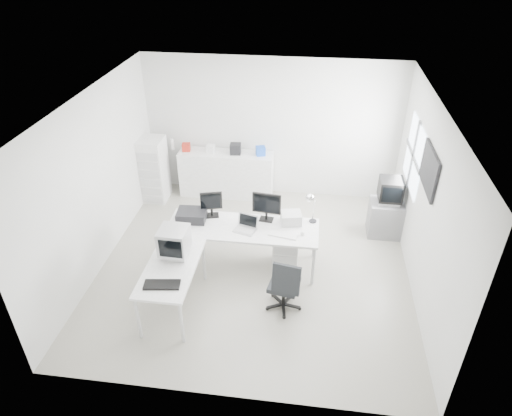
# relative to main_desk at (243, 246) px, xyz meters

# --- Properties ---
(floor) EXTENTS (5.00, 5.00, 0.01)m
(floor) POSITION_rel_main_desk_xyz_m (0.19, -0.01, -0.38)
(floor) COLOR beige
(floor) RESTS_ON ground
(ceiling) EXTENTS (5.00, 5.00, 0.01)m
(ceiling) POSITION_rel_main_desk_xyz_m (0.19, -0.01, 2.42)
(ceiling) COLOR white
(ceiling) RESTS_ON back_wall
(back_wall) EXTENTS (5.00, 0.02, 2.80)m
(back_wall) POSITION_rel_main_desk_xyz_m (0.19, 2.49, 1.02)
(back_wall) COLOR silver
(back_wall) RESTS_ON floor
(left_wall) EXTENTS (0.02, 5.00, 2.80)m
(left_wall) POSITION_rel_main_desk_xyz_m (-2.31, -0.01, 1.02)
(left_wall) COLOR silver
(left_wall) RESTS_ON floor
(right_wall) EXTENTS (0.02, 5.00, 2.80)m
(right_wall) POSITION_rel_main_desk_xyz_m (2.69, -0.01, 1.02)
(right_wall) COLOR silver
(right_wall) RESTS_ON floor
(window) EXTENTS (0.02, 1.20, 1.10)m
(window) POSITION_rel_main_desk_xyz_m (2.67, 1.19, 1.23)
(window) COLOR white
(window) RESTS_ON right_wall
(wall_picture) EXTENTS (0.04, 0.90, 0.60)m
(wall_picture) POSITION_rel_main_desk_xyz_m (2.66, 0.09, 1.52)
(wall_picture) COLOR black
(wall_picture) RESTS_ON right_wall
(main_desk) EXTENTS (2.40, 0.80, 0.75)m
(main_desk) POSITION_rel_main_desk_xyz_m (0.00, 0.00, 0.00)
(main_desk) COLOR white
(main_desk) RESTS_ON floor
(side_desk) EXTENTS (0.70, 1.40, 0.75)m
(side_desk) POSITION_rel_main_desk_xyz_m (-0.85, -1.10, 0.00)
(side_desk) COLOR white
(side_desk) RESTS_ON floor
(drawer_pedestal) EXTENTS (0.40, 0.50, 0.60)m
(drawer_pedestal) POSITION_rel_main_desk_xyz_m (0.70, 0.05, -0.08)
(drawer_pedestal) COLOR white
(drawer_pedestal) RESTS_ON floor
(inkjet_printer) EXTENTS (0.48, 0.39, 0.16)m
(inkjet_printer) POSITION_rel_main_desk_xyz_m (-0.85, 0.10, 0.46)
(inkjet_printer) COLOR black
(inkjet_printer) RESTS_ON main_desk
(lcd_monitor_small) EXTENTS (0.39, 0.28, 0.44)m
(lcd_monitor_small) POSITION_rel_main_desk_xyz_m (-0.55, 0.25, 0.60)
(lcd_monitor_small) COLOR black
(lcd_monitor_small) RESTS_ON main_desk
(lcd_monitor_large) EXTENTS (0.48, 0.23, 0.48)m
(lcd_monitor_large) POSITION_rel_main_desk_xyz_m (0.35, 0.25, 0.61)
(lcd_monitor_large) COLOR black
(lcd_monitor_large) RESTS_ON main_desk
(laptop) EXTENTS (0.41, 0.42, 0.22)m
(laptop) POSITION_rel_main_desk_xyz_m (0.05, -0.10, 0.48)
(laptop) COLOR #B7B7BA
(laptop) RESTS_ON main_desk
(white_keyboard) EXTENTS (0.47, 0.22, 0.02)m
(white_keyboard) POSITION_rel_main_desk_xyz_m (0.65, -0.15, 0.38)
(white_keyboard) COLOR white
(white_keyboard) RESTS_ON main_desk
(white_mouse) EXTENTS (0.07, 0.07, 0.07)m
(white_mouse) POSITION_rel_main_desk_xyz_m (0.95, -0.10, 0.41)
(white_mouse) COLOR white
(white_mouse) RESTS_ON main_desk
(laser_printer) EXTENTS (0.37, 0.33, 0.18)m
(laser_printer) POSITION_rel_main_desk_xyz_m (0.75, 0.22, 0.47)
(laser_printer) COLOR #BABABA
(laser_printer) RESTS_ON main_desk
(desk_lamp) EXTENTS (0.20, 0.20, 0.52)m
(desk_lamp) POSITION_rel_main_desk_xyz_m (1.10, 0.30, 0.64)
(desk_lamp) COLOR silver
(desk_lamp) RESTS_ON main_desk
(crt_monitor) EXTENTS (0.38, 0.38, 0.42)m
(crt_monitor) POSITION_rel_main_desk_xyz_m (-0.85, -0.85, 0.59)
(crt_monitor) COLOR #B7B7BA
(crt_monitor) RESTS_ON side_desk
(black_keyboard) EXTENTS (0.50, 0.25, 0.03)m
(black_keyboard) POSITION_rel_main_desk_xyz_m (-0.85, -1.50, 0.39)
(black_keyboard) COLOR black
(black_keyboard) RESTS_ON side_desk
(office_chair) EXTENTS (0.63, 0.63, 0.93)m
(office_chair) POSITION_rel_main_desk_xyz_m (0.74, -0.91, 0.09)
(office_chair) COLOR #242729
(office_chair) RESTS_ON floor
(tv_cabinet) EXTENTS (0.60, 0.49, 0.66)m
(tv_cabinet) POSITION_rel_main_desk_xyz_m (2.41, 1.22, -0.05)
(tv_cabinet) COLOR slate
(tv_cabinet) RESTS_ON floor
(crt_tv) EXTENTS (0.50, 0.48, 0.45)m
(crt_tv) POSITION_rel_main_desk_xyz_m (2.41, 1.22, 0.51)
(crt_tv) COLOR black
(crt_tv) RESTS_ON tv_cabinet
(sideboard) EXTENTS (1.89, 0.47, 0.95)m
(sideboard) POSITION_rel_main_desk_xyz_m (-0.69, 2.23, 0.10)
(sideboard) COLOR white
(sideboard) RESTS_ON floor
(clutter_box_a) EXTENTS (0.17, 0.16, 0.16)m
(clutter_box_a) POSITION_rel_main_desk_xyz_m (-1.49, 2.23, 0.65)
(clutter_box_a) COLOR #AE2418
(clutter_box_a) RESTS_ON sideboard
(clutter_box_b) EXTENTS (0.17, 0.16, 0.16)m
(clutter_box_b) POSITION_rel_main_desk_xyz_m (-0.99, 2.23, 0.65)
(clutter_box_b) COLOR white
(clutter_box_b) RESTS_ON sideboard
(clutter_box_c) EXTENTS (0.22, 0.20, 0.21)m
(clutter_box_c) POSITION_rel_main_desk_xyz_m (-0.49, 2.23, 0.68)
(clutter_box_c) COLOR black
(clutter_box_c) RESTS_ON sideboard
(clutter_box_d) EXTENTS (0.22, 0.20, 0.18)m
(clutter_box_d) POSITION_rel_main_desk_xyz_m (0.01, 2.23, 0.66)
(clutter_box_d) COLOR blue
(clutter_box_d) RESTS_ON sideboard
(clutter_bottle) EXTENTS (0.07, 0.07, 0.22)m
(clutter_bottle) POSITION_rel_main_desk_xyz_m (-1.79, 2.27, 0.68)
(clutter_bottle) COLOR white
(clutter_bottle) RESTS_ON sideboard
(filing_cabinet) EXTENTS (0.46, 0.55, 1.31)m
(filing_cabinet) POSITION_rel_main_desk_xyz_m (-2.09, 1.89, 0.28)
(filing_cabinet) COLOR white
(filing_cabinet) RESTS_ON floor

